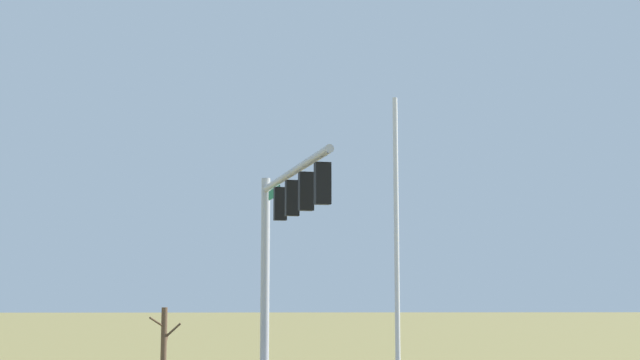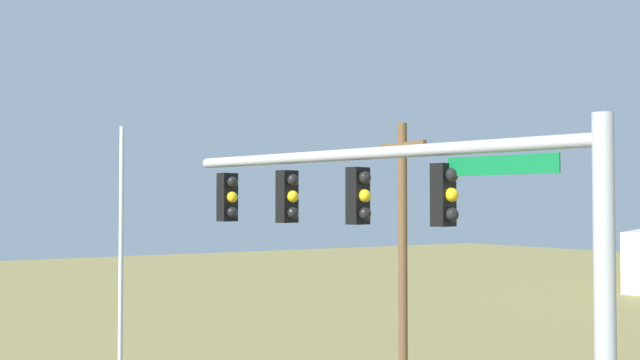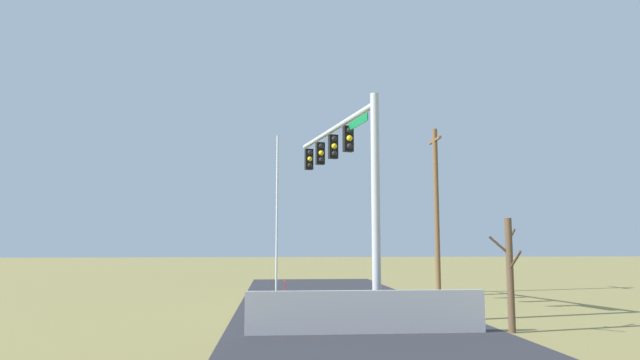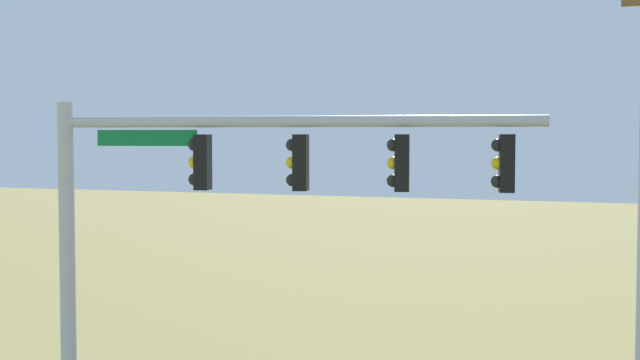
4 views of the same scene
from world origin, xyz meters
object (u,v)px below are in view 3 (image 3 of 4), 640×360
at_px(flagpole, 277,214).
at_px(open_sign, 285,290).
at_px(utility_pole, 436,206).
at_px(bare_tree, 510,273).
at_px(signal_mast, 347,165).

distance_m(flagpole, open_sign, 8.20).
bearing_deg(flagpole, utility_pole, 94.64).
distance_m(flagpole, bare_tree, 13.48).
bearing_deg(signal_mast, bare_tree, 41.65).
bearing_deg(bare_tree, flagpole, -150.18).
xyz_separation_m(utility_pole, open_sign, (8.29, -7.97, -3.50)).
bearing_deg(utility_pole, open_sign, -43.86).
xyz_separation_m(signal_mast, open_sign, (0.67, -2.27, -4.51)).
xyz_separation_m(utility_pole, bare_tree, (12.20, -1.61, -2.72)).
distance_m(signal_mast, open_sign, 5.09).
bearing_deg(utility_pole, signal_mast, -36.78).
bearing_deg(flagpole, bare_tree, 29.82).
height_order(signal_mast, utility_pole, utility_pole).
height_order(signal_mast, open_sign, signal_mast).
height_order(flagpole, bare_tree, flagpole).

